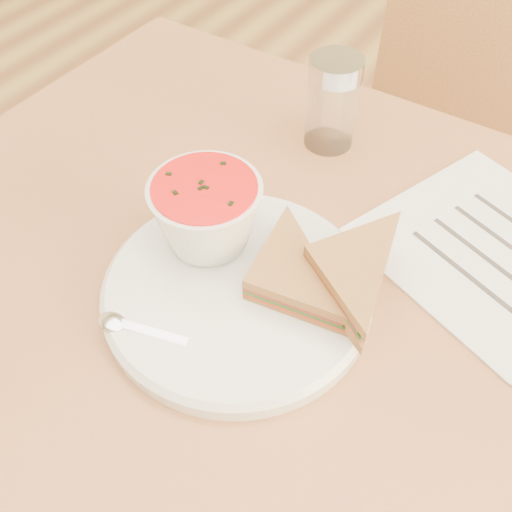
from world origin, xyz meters
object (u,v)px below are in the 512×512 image
Objects in this scene: plate at (237,291)px; condiment_shaker at (332,103)px; soup_bowl at (207,216)px; chair_far at (471,218)px; dining_table at (294,422)px.

condiment_shaker is (-0.04, 0.28, 0.05)m from plate.
soup_bowl is (-0.06, 0.03, 0.05)m from plate.
chair_far is 8.08× the size of condiment_shaker.
plate reaches higher than dining_table.
chair_far is 3.52× the size of plate.
condiment_shaker is (0.02, 0.24, 0.00)m from soup_bowl.
chair_far reaches higher than plate.
condiment_shaker is at bearing 113.94° from dining_table.
condiment_shaker reaches higher than dining_table.
chair_far is at bearing 75.68° from plate.
soup_bowl is 0.97× the size of condiment_shaker.
dining_table is 0.39m from plate.
chair_far is 0.62m from plate.
chair_far reaches higher than soup_bowl.
condiment_shaker reaches higher than plate.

